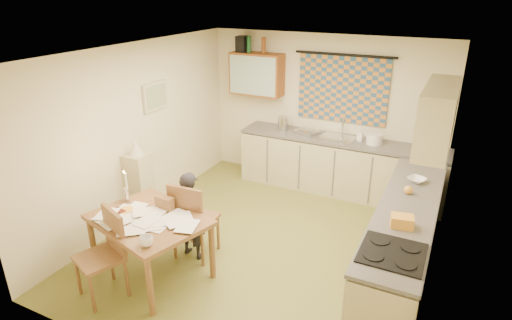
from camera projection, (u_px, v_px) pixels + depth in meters
The scene contains 44 objects.
floor at pixel (265, 244), 5.71m from camera, with size 4.00×4.50×0.02m, color olive.
ceiling at pixel (267, 51), 4.76m from camera, with size 4.00×4.50×0.02m, color white.
wall_back at pixel (324, 111), 7.11m from camera, with size 4.00×0.02×2.50m, color beige.
wall_front at pixel (145, 252), 3.36m from camera, with size 4.00×0.02×2.50m, color beige.
wall_left at pixel (138, 133), 6.06m from camera, with size 0.02×4.50×2.50m, color beige.
wall_right at pixel (443, 188), 4.41m from camera, with size 0.02×4.50×2.50m, color beige.
window_blind at pixel (342, 90), 6.80m from camera, with size 1.45×0.03×1.05m, color #2A5077.
curtain_rod at pixel (345, 55), 6.58m from camera, with size 0.04×0.04×1.60m, color black.
wall_cabinet at pixel (257, 74), 7.22m from camera, with size 0.90×0.34×0.70m, color brown.
wall_cabinet_glass at pixel (252, 76), 7.08m from camera, with size 0.84×0.02×0.64m, color #99B2A5.
upper_cabinet_right at pixel (438, 116), 4.71m from camera, with size 0.34×1.30×0.70m, color tan.
framed_print at pixel (155, 96), 6.20m from camera, with size 0.04×0.50×0.40m, color beige.
print_canvas at pixel (157, 96), 6.19m from camera, with size 0.01×0.42×0.32m, color beige.
counter_back at pixel (339, 166), 6.99m from camera, with size 3.30×0.62×0.92m.
counter_right at pixel (402, 243), 4.90m from camera, with size 0.62×2.95×0.92m.
stove at pixel (386, 293), 4.08m from camera, with size 0.60×0.60×0.94m.
sink at pixel (337, 141), 6.85m from camera, with size 0.55×0.45×0.10m, color silver.
tap at pixel (343, 127), 6.92m from camera, with size 0.03×0.03×0.28m, color silver.
dish_rack at pixel (307, 132), 7.03m from camera, with size 0.35×0.30×0.06m, color silver.
kettle at pixel (283, 123), 7.17m from camera, with size 0.18×0.18×0.24m, color silver.
mixing_bowl at pixel (374, 139), 6.57m from camera, with size 0.24×0.24×0.16m, color white.
soap_bottle at pixel (360, 135), 6.70m from camera, with size 0.10×0.10×0.18m, color white.
bowl at pixel (417, 180), 5.32m from camera, with size 0.28×0.28×0.05m, color white.
orange_bag at pixel (402, 221), 4.32m from camera, with size 0.22×0.16×0.12m, color gold.
fruit_orange at pixel (408, 190), 5.01m from camera, with size 0.10×0.10×0.10m, color gold.
speaker at pixel (242, 44), 7.15m from camera, with size 0.16×0.20×0.26m, color black.
bottle_green at pixel (249, 44), 7.10m from camera, with size 0.07×0.07×0.26m, color #195926.
bottle_brown at pixel (264, 45), 6.99m from camera, with size 0.07×0.07×0.26m, color brown.
dining_table at pixel (152, 246), 4.98m from camera, with size 1.49×1.28×0.75m.
chair_far at pixel (196, 232), 5.36m from camera, with size 0.48×0.48×1.03m.
chair_near at pixel (103, 271), 4.65m from camera, with size 0.58×0.58×0.99m.
person at pixel (191, 215), 5.25m from camera, with size 0.44×0.31×1.15m, color black.
shelf_stand at pixel (140, 189), 6.04m from camera, with size 0.32×0.30×1.05m, color tan.
lampshade at pixel (135, 147), 5.80m from camera, with size 0.20×0.20×0.22m, color beige.
letter_rack at pixel (165, 203), 5.00m from camera, with size 0.22×0.10×0.16m, color brown.
mug at pixel (146, 241), 4.30m from camera, with size 0.17×0.17×0.11m, color white.
magazine at pixel (108, 211), 4.96m from camera, with size 0.22×0.27×0.02m, color maroon.
book at pixel (121, 208), 5.04m from camera, with size 0.27×0.28×0.02m, color gold.
orange_box at pixel (110, 219), 4.78m from camera, with size 0.12×0.08×0.04m, color gold.
eyeglasses at pixel (135, 233), 4.53m from camera, with size 0.13×0.04×0.02m, color black.
candle_holder at pixel (127, 195), 5.18m from camera, with size 0.06×0.06×0.18m, color silver.
candle at pixel (126, 181), 5.06m from camera, with size 0.02×0.02×0.22m, color white.
candle_flame at pixel (123, 172), 5.02m from camera, with size 0.02×0.02×0.02m, color #FFCC66.
papers at pixel (144, 219), 4.79m from camera, with size 1.25×0.82×0.03m.
Camera 1 is at (2.04, -4.42, 3.20)m, focal length 30.00 mm.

